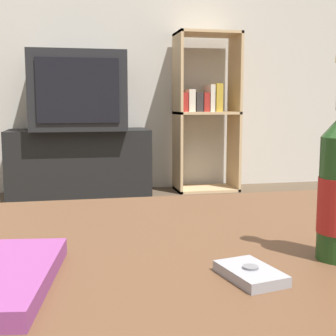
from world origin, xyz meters
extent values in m
cube|color=beige|center=(0.00, 3.02, 1.30)|extent=(8.00, 0.05, 2.60)
cube|color=brown|center=(0.00, 0.00, 0.43)|extent=(1.13, 0.87, 0.04)
cylinder|color=#492F1E|center=(0.51, 0.37, 0.20)|extent=(0.07, 0.07, 0.41)
cube|color=black|center=(-0.07, 2.73, 0.24)|extent=(1.00, 0.43, 0.49)
cube|color=black|center=(-0.07, 2.73, 0.76)|extent=(0.65, 0.59, 0.54)
cube|color=black|center=(-0.07, 2.43, 0.76)|extent=(0.53, 0.01, 0.42)
cube|color=tan|center=(0.68, 2.81, 0.60)|extent=(0.02, 0.30, 1.21)
cube|color=tan|center=(1.14, 2.81, 0.60)|extent=(0.02, 0.30, 1.21)
cube|color=tan|center=(0.91, 2.81, 0.01)|extent=(0.48, 0.30, 0.02)
cube|color=tan|center=(0.91, 2.81, 0.60)|extent=(0.48, 0.30, 0.02)
cube|color=tan|center=(0.91, 2.81, 1.20)|extent=(0.48, 0.30, 0.02)
cube|color=maroon|center=(0.72, 2.81, 0.68)|extent=(0.04, 0.21, 0.14)
cube|color=beige|center=(0.77, 2.81, 0.70)|extent=(0.05, 0.21, 0.17)
cube|color=#2D2828|center=(0.83, 2.81, 0.68)|extent=(0.05, 0.21, 0.14)
cube|color=maroon|center=(0.88, 2.81, 0.68)|extent=(0.04, 0.21, 0.14)
cube|color=beige|center=(0.93, 2.81, 0.71)|extent=(0.04, 0.21, 0.20)
cube|color=#B7932D|center=(0.98, 2.81, 0.72)|extent=(0.05, 0.21, 0.21)
cube|color=gray|center=(0.11, -0.13, 0.46)|extent=(0.08, 0.10, 0.01)
cylinder|color=slate|center=(0.11, -0.13, 0.46)|extent=(0.02, 0.02, 0.00)
camera|label=1|loc=(-0.11, -0.68, 0.68)|focal=50.00mm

